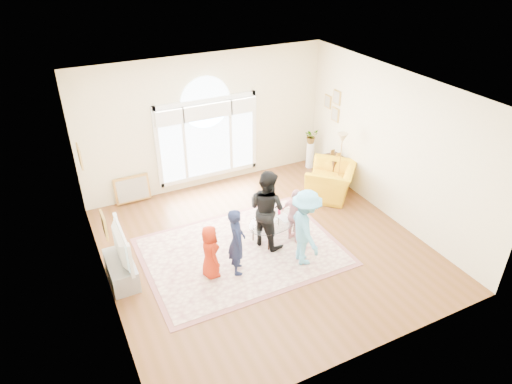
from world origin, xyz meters
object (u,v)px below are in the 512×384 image
area_rug (242,251)px  tv_console (121,270)px  armchair (331,181)px  television (117,246)px  coffee_table (274,221)px

area_rug → tv_console: tv_console is taller
area_rug → armchair: size_ratio=3.04×
area_rug → tv_console: size_ratio=3.60×
tv_console → television: (0.01, -0.00, 0.54)m
tv_console → coffee_table: size_ratio=0.73×
tv_console → coffee_table: 3.08m
coffee_table → tv_console: bearing=159.8°
television → armchair: size_ratio=0.97×
tv_console → television: bearing=-0.0°
television → coffee_table: 3.09m
tv_console → coffee_table: bearing=-1.7°
tv_console → television: 0.54m
tv_console → armchair: 5.17m
television → coffee_table: (3.06, -0.09, -0.35)m
tv_console → television: size_ratio=0.87×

